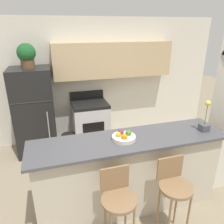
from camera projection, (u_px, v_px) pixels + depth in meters
ground_plane at (128, 205)px, 3.10m from camera, size 14.00×14.00×0.00m
wall_back at (100, 73)px, 4.60m from camera, size 5.60×0.38×2.55m
counter_bar at (129, 174)px, 2.90m from camera, size 2.50×0.62×1.06m
refrigerator at (34, 112)px, 4.17m from camera, size 0.73×0.70×1.67m
stove_range at (90, 123)px, 4.62m from camera, size 0.72×0.66×1.07m
bar_stool_left at (118, 200)px, 2.28m from camera, size 0.37×0.37×1.00m
bar_stool_right at (174, 187)px, 2.46m from camera, size 0.37×0.37×1.00m
potted_plant_on_fridge at (26, 55)px, 3.78m from camera, size 0.32×0.32×0.43m
orchid_vase at (205, 122)px, 2.86m from camera, size 0.11×0.11×0.42m
fruit_bowl at (124, 137)px, 2.67m from camera, size 0.29×0.29×0.11m
trash_bin at (69, 143)px, 4.36m from camera, size 0.28×0.28×0.38m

